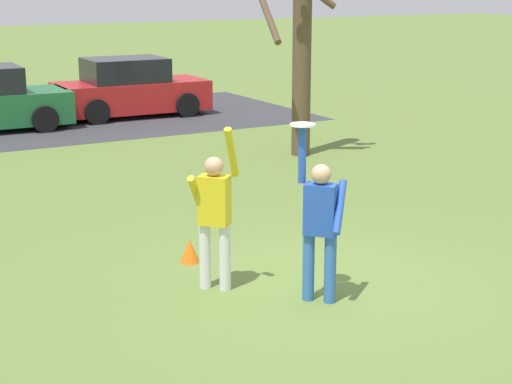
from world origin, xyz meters
The scene contains 7 objects.
ground_plane centered at (0.00, 0.00, 0.00)m, with size 120.00×120.00×0.00m, color olive.
person_catcher centered at (-0.27, -0.46, 0.98)m, with size 0.55×0.57×2.08m.
person_defender centered at (-1.15, 0.50, 0.98)m, with size 0.64×0.66×2.05m.
frisbee_disc centered at (-0.43, -0.30, 2.09)m, with size 0.29×0.29×0.02m, color white.
parked_car_red centered at (2.70, 13.38, 0.73)m, with size 4.15×2.13×1.59m.
bare_tree_tall centered at (3.97, 6.64, 2.78)m, with size 1.73×1.75×5.67m.
field_cone_orange centered at (-1.02, 1.52, 0.16)m, with size 0.26×0.26×0.32m, color orange.
Camera 1 is at (-5.39, -8.04, 3.69)m, focal length 58.04 mm.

